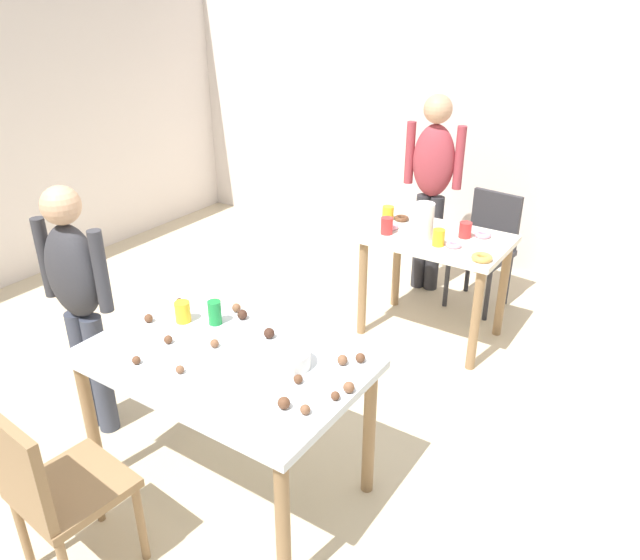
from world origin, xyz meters
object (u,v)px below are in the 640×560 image
Objects in this scene: person_girl_near at (78,294)px; pitcher_far at (424,221)px; person_adult_far at (432,177)px; soda_can at (215,313)px; mixing_bowl at (287,357)px; dining_table_far at (436,254)px; chair_far_table at (486,243)px; chair_near_table at (52,486)px; dining_table_near at (224,375)px.

person_girl_near is 2.15m from pitcher_far.
person_adult_far reaches higher than pitcher_far.
soda_can is at bearing 21.94° from person_girl_near.
mixing_bowl is 0.88× the size of pitcher_far.
pitcher_far is (-0.06, -0.09, 0.25)m from dining_table_far.
person_adult_far is at bearing -178.87° from chair_far_table.
dining_table_far is at bearing 81.15° from chair_near_table.
chair_far_table is 0.88m from pitcher_far.
person_girl_near reaches higher than chair_far_table.
pitcher_far is (1.06, 1.87, 0.04)m from person_girl_near.
dining_table_near is 0.94m from person_girl_near.
soda_can reaches higher than dining_table_far.
person_girl_near is 6.55× the size of mixing_bowl.
mixing_bowl is (0.08, -1.79, 0.17)m from dining_table_far.
person_adult_far is at bearing 73.66° from person_girl_near.
mixing_bowl is (0.43, -2.46, -0.14)m from person_adult_far.
chair_far_table reaches higher than mixing_bowl.
mixing_bowl is (0.49, 0.89, 0.29)m from chair_near_table.
soda_can is at bearing 91.18° from chair_near_table.
mixing_bowl is 1.70m from pitcher_far.
mixing_bowl is at bearing 8.36° from person_girl_near.
dining_table_near is 1.83m from pitcher_far.
person_girl_near is (-1.12, -1.97, 0.22)m from dining_table_far.
chair_near_table is 1.00× the size of chair_far_table.
mixing_bowl is at bearing -10.96° from soda_can.
pitcher_far is at bearing 85.58° from dining_table_near.
chair_far_table is 2.49m from mixing_bowl.
person_adult_far reaches higher than chair_far_table.
chair_near_table is 1.04m from soda_can.
person_adult_far is at bearing 93.28° from dining_table_near.
person_girl_near is at bearing -158.06° from soda_can.
soda_can is (-0.44, -1.69, 0.19)m from dining_table_far.
person_adult_far is 7.21× the size of mixing_bowl.
person_adult_far is 2.36m from soda_can.
soda_can is at bearing -103.24° from pitcher_far.
soda_can is 1.64m from pitcher_far.
chair_near_table is at bearing -97.82° from pitcher_far.
pitcher_far reaches higher than dining_table_near.
person_adult_far reaches higher than dining_table_far.
chair_near_table is 3.56× the size of pitcher_far.
chair_far_table is 3.56× the size of pitcher_far.
chair_near_table is 0.62× the size of person_girl_near.
dining_table_near is 0.91× the size of person_girl_near.
chair_far_table is at bearing 1.13° from person_adult_far.
person_adult_far is 0.82m from pitcher_far.
chair_near_table is at bearing -45.44° from person_girl_near.
person_adult_far is at bearing 99.81° from mixing_bowl.
person_girl_near reaches higher than dining_table_far.
pitcher_far is at bearing -69.36° from person_adult_far.
chair_far_table is 0.56× the size of person_adult_far.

